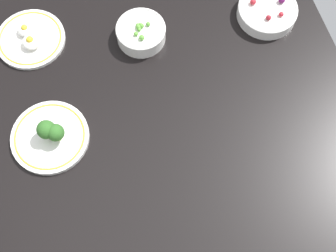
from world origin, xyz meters
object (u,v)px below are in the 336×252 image
object	(u,v)px
bowl_peas	(141,33)
plate_eggs	(30,38)
plate_broccoli	(50,136)
bowl_berries	(267,11)

from	to	relation	value
bowl_peas	plate_eggs	world-z (taller)	bowl_peas
plate_broccoli	plate_eggs	xyz separation A→B (cm)	(32.08, 0.02, -0.86)
bowl_peas	plate_eggs	size ratio (longest dim) A/B	0.72
bowl_peas	plate_broccoli	bearing A→B (deg)	127.22
bowl_peas	plate_broccoli	xyz separation A→B (cm)	(-23.90, 31.47, -0.77)
bowl_berries	plate_eggs	bearing A→B (deg)	80.98
plate_broccoli	plate_eggs	world-z (taller)	plate_broccoli
bowl_berries	plate_broccoli	world-z (taller)	plate_broccoli
bowl_berries	bowl_peas	bearing A→B (deg)	85.70
plate_eggs	plate_broccoli	bearing A→B (deg)	-179.96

